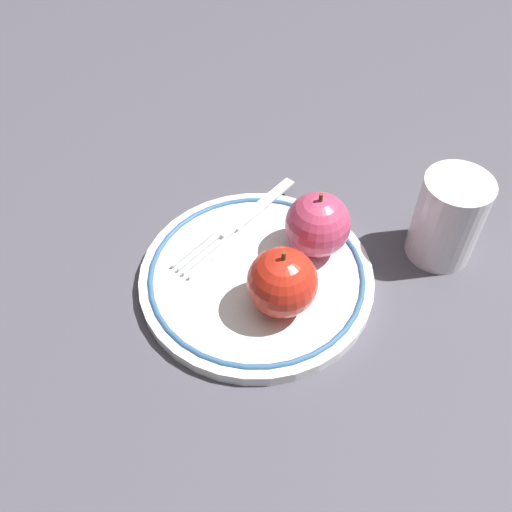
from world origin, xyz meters
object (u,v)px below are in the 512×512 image
object	(u,v)px
apple_red_whole	(282,282)
drinking_glass	(448,219)
apple_second_whole	(318,225)
plate	(256,273)
fork	(242,220)

from	to	relation	value
apple_red_whole	drinking_glass	world-z (taller)	drinking_glass
apple_red_whole	apple_second_whole	bearing A→B (deg)	146.85
plate	fork	distance (m)	0.07
plate	drinking_glass	size ratio (longest dim) A/B	2.44
plate	drinking_glass	world-z (taller)	drinking_glass
apple_red_whole	drinking_glass	bearing A→B (deg)	109.96
plate	apple_red_whole	world-z (taller)	apple_red_whole
apple_second_whole	drinking_glass	bearing A→B (deg)	88.17
apple_red_whole	plate	bearing A→B (deg)	-156.86
fork	drinking_glass	world-z (taller)	drinking_glass
apple_red_whole	apple_second_whole	distance (m)	0.09
fork	drinking_glass	size ratio (longest dim) A/B	1.46
apple_red_whole	drinking_glass	distance (m)	0.20
apple_red_whole	fork	bearing A→B (deg)	-166.39
apple_red_whole	apple_second_whole	world-z (taller)	same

